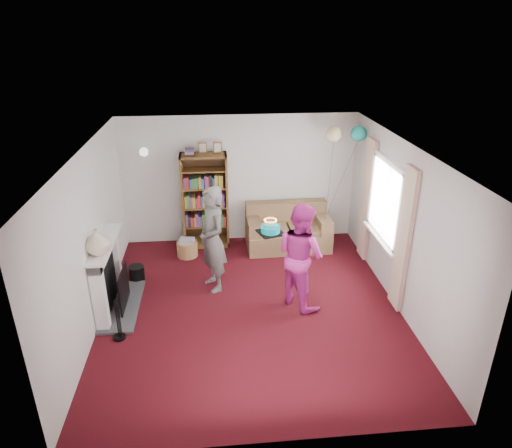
{
  "coord_description": "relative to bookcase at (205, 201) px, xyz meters",
  "views": [
    {
      "loc": [
        -0.5,
        -5.92,
        4.04
      ],
      "look_at": [
        0.13,
        0.6,
        1.14
      ],
      "focal_mm": 32.0,
      "sensor_mm": 36.0,
      "label": 1
    }
  ],
  "objects": [
    {
      "name": "wall_left",
      "position": [
        -1.58,
        -2.3,
        0.35
      ],
      "size": [
        0.02,
        5.0,
        2.5
      ],
      "primitive_type": "cube",
      "color": "silver",
      "rests_on": "ground"
    },
    {
      "name": "fireplace",
      "position": [
        -1.41,
        -2.11,
        -0.39
      ],
      "size": [
        0.55,
        1.8,
        1.12
      ],
      "color": "#3F3F42",
      "rests_on": "ground"
    },
    {
      "name": "wall_sconce",
      "position": [
        -1.07,
        0.06,
        0.98
      ],
      "size": [
        0.16,
        0.23,
        0.16
      ],
      "color": "gold",
      "rests_on": "ground"
    },
    {
      "name": "ground",
      "position": [
        0.68,
        -2.3,
        -0.9
      ],
      "size": [
        5.0,
        5.0,
        0.0
      ],
      "primitive_type": "plane",
      "color": "black",
      "rests_on": "ground"
    },
    {
      "name": "mantel_vase",
      "position": [
        -1.44,
        -2.45,
        0.4
      ],
      "size": [
        0.38,
        0.38,
        0.36
      ],
      "primitive_type": "imported",
      "rotation": [
        0.0,
        0.0,
        -0.11
      ],
      "color": "beige",
      "rests_on": "fireplace"
    },
    {
      "name": "person_striped",
      "position": [
        0.12,
        -1.65,
        -0.03
      ],
      "size": [
        0.63,
        0.75,
        1.75
      ],
      "primitive_type": "imported",
      "rotation": [
        0.0,
        0.0,
        -1.19
      ],
      "color": "black",
      "rests_on": "ground"
    },
    {
      "name": "window_bay",
      "position": [
        2.88,
        -1.7,
        0.3
      ],
      "size": [
        0.14,
        2.02,
        2.2
      ],
      "color": "white",
      "rests_on": "ground"
    },
    {
      "name": "person_magenta",
      "position": [
        1.44,
        -2.23,
        -0.07
      ],
      "size": [
        0.96,
        1.02,
        1.66
      ],
      "primitive_type": "imported",
      "rotation": [
        0.0,
        0.0,
        2.14
      ],
      "color": "#BB2584",
      "rests_on": "ground"
    },
    {
      "name": "birthday_cake",
      "position": [
        1.01,
        -1.97,
        0.26
      ],
      "size": [
        0.36,
        0.36,
        0.22
      ],
      "rotation": [
        0.0,
        0.0,
        0.32
      ],
      "color": "black",
      "rests_on": "ground"
    },
    {
      "name": "wicker_basket",
      "position": [
        -0.37,
        -0.49,
        -0.74
      ],
      "size": [
        0.39,
        0.39,
        0.35
      ],
      "rotation": [
        0.0,
        0.0,
        -0.12
      ],
      "color": "#A87A4E",
      "rests_on": "ground"
    },
    {
      "name": "bookcase",
      "position": [
        0.0,
        0.0,
        0.0
      ],
      "size": [
        0.87,
        0.42,
        2.04
      ],
      "color": "#472B14",
      "rests_on": "ground"
    },
    {
      "name": "ceiling",
      "position": [
        0.68,
        -2.3,
        1.6
      ],
      "size": [
        4.5,
        5.0,
        0.01
      ],
      "primitive_type": "cube",
      "color": "white",
      "rests_on": "wall_back"
    },
    {
      "name": "wall_back",
      "position": [
        0.68,
        0.21,
        0.35
      ],
      "size": [
        4.5,
        0.02,
        2.5
      ],
      "primitive_type": "cube",
      "color": "silver",
      "rests_on": "ground"
    },
    {
      "name": "sofa",
      "position": [
        1.57,
        -0.23,
        -0.58
      ],
      "size": [
        1.59,
        0.84,
        0.84
      ],
      "rotation": [
        0.0,
        0.0,
        0.02
      ],
      "color": "brown",
      "rests_on": "ground"
    },
    {
      "name": "balloons",
      "position": [
        2.57,
        -0.33,
        1.32
      ],
      "size": [
        0.72,
        0.32,
        1.72
      ],
      "color": "#3F3F3F",
      "rests_on": "ground"
    },
    {
      "name": "wall_right",
      "position": [
        2.94,
        -2.3,
        0.35
      ],
      "size": [
        0.02,
        5.0,
        2.5
      ],
      "primitive_type": "cube",
      "color": "silver",
      "rests_on": "ground"
    }
  ]
}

